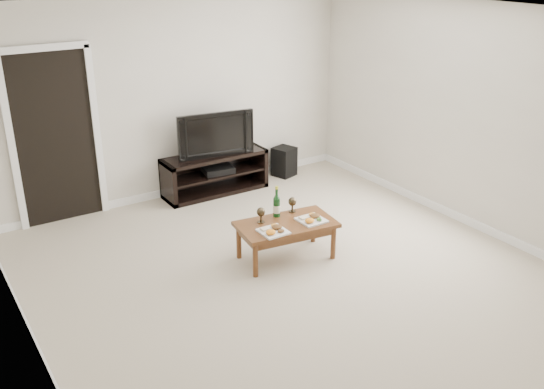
{
  "coord_description": "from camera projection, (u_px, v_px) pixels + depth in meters",
  "views": [
    {
      "loc": [
        -3.1,
        -4.38,
        3.16
      ],
      "look_at": [
        0.1,
        0.59,
        0.7
      ],
      "focal_mm": 40.0,
      "sensor_mm": 36.0,
      "label": 1
    }
  ],
  "objects": [
    {
      "name": "floor",
      "position": [
        295.0,
        279.0,
        6.16
      ],
      "size": [
        5.5,
        5.5,
        0.0
      ],
      "primitive_type": "plane",
      "color": "#BBB096",
      "rests_on": "ground"
    },
    {
      "name": "back_wall",
      "position": [
        174.0,
        99.0,
        7.81
      ],
      "size": [
        5.0,
        0.04,
        2.6
      ],
      "primitive_type": "cube",
      "color": "beige",
      "rests_on": "ground"
    },
    {
      "name": "ceiling",
      "position": [
        299.0,
        12.0,
        5.16
      ],
      "size": [
        5.0,
        5.5,
        0.04
      ],
      "primitive_type": "cube",
      "color": "white",
      "rests_on": "back_wall"
    },
    {
      "name": "doorway",
      "position": [
        55.0,
        139.0,
        7.12
      ],
      "size": [
        0.9,
        0.02,
        2.05
      ],
      "primitive_type": "cube",
      "color": "black",
      "rests_on": "ground"
    },
    {
      "name": "media_console",
      "position": [
        215.0,
        173.0,
        8.2
      ],
      "size": [
        1.43,
        0.45,
        0.55
      ],
      "primitive_type": "cube",
      "color": "black",
      "rests_on": "ground"
    },
    {
      "name": "television",
      "position": [
        213.0,
        133.0,
        7.98
      ],
      "size": [
        1.04,
        0.28,
        0.59
      ],
      "primitive_type": "imported",
      "rotation": [
        0.0,
        0.0,
        -0.15
      ],
      "color": "black",
      "rests_on": "media_console"
    },
    {
      "name": "av_receiver",
      "position": [
        218.0,
        170.0,
        8.19
      ],
      "size": [
        0.44,
        0.35,
        0.08
      ],
      "primitive_type": "cube",
      "rotation": [
        0.0,
        0.0,
        -0.15
      ],
      "color": "black",
      "rests_on": "media_console"
    },
    {
      "name": "subwoofer",
      "position": [
        284.0,
        162.0,
        8.83
      ],
      "size": [
        0.36,
        0.36,
        0.42
      ],
      "primitive_type": "cube",
      "rotation": [
        0.0,
        0.0,
        0.31
      ],
      "color": "black",
      "rests_on": "ground"
    },
    {
      "name": "coffee_table",
      "position": [
        286.0,
        240.0,
        6.49
      ],
      "size": [
        1.1,
        0.7,
        0.42
      ],
      "primitive_type": "cube",
      "rotation": [
        0.0,
        0.0,
        -0.13
      ],
      "color": "brown",
      "rests_on": "ground"
    },
    {
      "name": "plate_left",
      "position": [
        273.0,
        229.0,
        6.19
      ],
      "size": [
        0.27,
        0.27,
        0.07
      ],
      "primitive_type": "cube",
      "color": "white",
      "rests_on": "coffee_table"
    },
    {
      "name": "plate_right",
      "position": [
        311.0,
        218.0,
        6.44
      ],
      "size": [
        0.27,
        0.27,
        0.07
      ],
      "primitive_type": "cube",
      "color": "white",
      "rests_on": "coffee_table"
    },
    {
      "name": "wine_bottle",
      "position": [
        277.0,
        201.0,
        6.5
      ],
      "size": [
        0.07,
        0.07,
        0.35
      ],
      "primitive_type": "cylinder",
      "color": "#0F3814",
      "rests_on": "coffee_table"
    },
    {
      "name": "goblet_left",
      "position": [
        261.0,
        215.0,
        6.39
      ],
      "size": [
        0.09,
        0.09,
        0.17
      ],
      "primitive_type": null,
      "color": "#3A3020",
      "rests_on": "coffee_table"
    },
    {
      "name": "goblet_right",
      "position": [
        292.0,
        205.0,
        6.65
      ],
      "size": [
        0.09,
        0.09,
        0.17
      ],
      "primitive_type": null,
      "color": "#3A3020",
      "rests_on": "coffee_table"
    }
  ]
}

